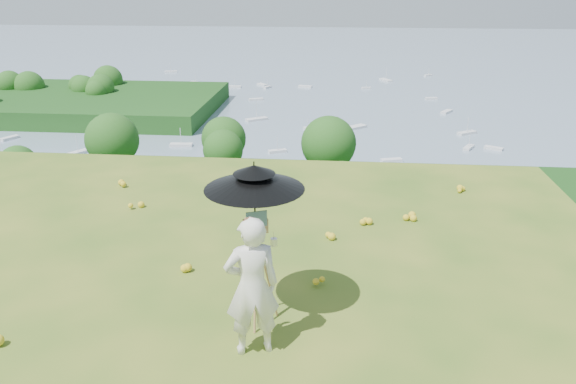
{
  "coord_description": "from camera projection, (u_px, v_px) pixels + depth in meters",
  "views": [
    {
      "loc": [
        2.36,
        -5.85,
        4.14
      ],
      "look_at": [
        1.57,
        2.61,
        0.86
      ],
      "focal_mm": 35.0,
      "sensor_mm": 36.0,
      "label": 1
    }
  ],
  "objects": [
    {
      "name": "peninsula",
      "position": [
        81.0,
        94.0,
        168.07
      ],
      "size": [
        90.0,
        60.0,
        12.0
      ],
      "primitive_type": null,
      "color": "black",
      "rests_on": "bay_water"
    },
    {
      "name": "harbor_town",
      "position": [
        321.0,
        207.0,
        87.41
      ],
      "size": [
        110.0,
        22.0,
        5.0
      ],
      "primitive_type": null,
      "color": "white",
      "rests_on": "shoreline_tier"
    },
    {
      "name": "shoreline_tier",
      "position": [
        320.0,
        245.0,
        89.75
      ],
      "size": [
        170.0,
        28.0,
        8.0
      ],
      "primitive_type": "cube",
      "color": "#695E54",
      "rests_on": "bay_water"
    },
    {
      "name": "moored_boats",
      "position": [
        290.0,
        110.0,
        169.89
      ],
      "size": [
        140.0,
        140.0,
        0.7
      ],
      "primitive_type": null,
      "color": "silver",
      "rests_on": "bay_water"
    },
    {
      "name": "painter",
      "position": [
        252.0,
        287.0,
        6.33
      ],
      "size": [
        0.72,
        0.59,
        1.72
      ],
      "primitive_type": "imported",
      "rotation": [
        0.0,
        0.0,
        3.46
      ],
      "color": "silver",
      "rests_on": "ground"
    },
    {
      "name": "forest_slope",
      "position": [
        304.0,
        373.0,
        50.07
      ],
      "size": [
        140.0,
        56.0,
        22.0
      ],
      "primitive_type": "cube",
      "color": "black",
      "rests_on": "bay_water"
    },
    {
      "name": "ground",
      "position": [
        146.0,
        324.0,
        7.13
      ],
      "size": [
        14.0,
        14.0,
        0.0
      ],
      "primitive_type": "plane",
      "color": "#39601B",
      "rests_on": "ground"
    },
    {
      "name": "painter_cap",
      "position": [
        250.0,
        221.0,
        6.04
      ],
      "size": [
        0.22,
        0.25,
        0.1
      ],
      "primitive_type": null,
      "rotation": [
        0.0,
        0.0,
        0.22
      ],
      "color": "#C46C6B",
      "rests_on": "painter"
    },
    {
      "name": "bay_water",
      "position": [
        335.0,
        71.0,
        242.32
      ],
      "size": [
        700.0,
        700.0,
        0.0
      ],
      "primitive_type": "plane",
      "color": "slate",
      "rests_on": "ground"
    },
    {
      "name": "wildflowers",
      "position": [
        152.0,
        310.0,
        7.34
      ],
      "size": [
        10.0,
        10.5,
        0.12
      ],
      "primitive_type": null,
      "color": "gold",
      "rests_on": "ground"
    },
    {
      "name": "field_easel",
      "position": [
        257.0,
        267.0,
        6.93
      ],
      "size": [
        0.76,
        0.76,
        1.55
      ],
      "primitive_type": null,
      "rotation": [
        0.0,
        0.0,
        0.38
      ],
      "color": "#9A6F40",
      "rests_on": "ground"
    },
    {
      "name": "sun_umbrella",
      "position": [
        255.0,
        196.0,
        6.63
      ],
      "size": [
        1.44,
        1.44,
        0.86
      ],
      "primitive_type": null,
      "rotation": [
        0.0,
        0.0,
        0.23
      ],
      "color": "black",
      "rests_on": "field_easel"
    },
    {
      "name": "slope_trees",
      "position": [
        306.0,
        231.0,
        45.04
      ],
      "size": [
        110.0,
        50.0,
        6.0
      ],
      "primitive_type": null,
      "color": "#244E17",
      "rests_on": "forest_slope"
    }
  ]
}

